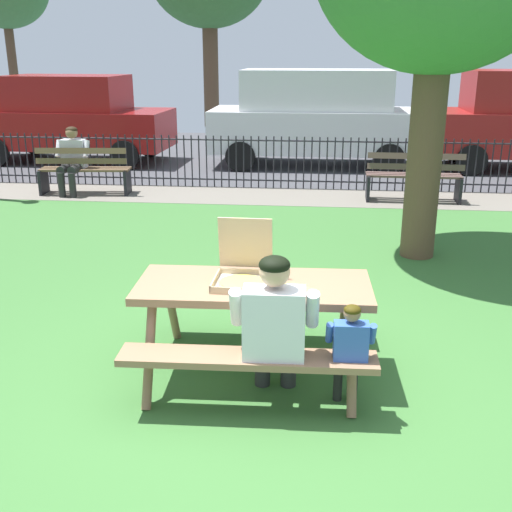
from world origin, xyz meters
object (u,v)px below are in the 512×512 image
Objects in this scene: pizza_slice_on_table at (289,286)px; child_at_table at (350,347)px; park_bench_left at (84,171)px; parked_car_center at (316,116)px; picnic_table_foreground at (254,304)px; parked_car_left at (72,118)px; pizza_box_open at (243,271)px; park_bench_center at (414,177)px; person_on_park_bench at (72,157)px; far_tree_center at (443,11)px; adult_at_table at (274,325)px.

child_at_table is at bearing -45.30° from pizza_slice_on_table.
parked_car_center is at bearing 39.33° from park_bench_left.
picnic_table_foreground is 2.15× the size of child_at_table.
child_at_table is at bearing -59.59° from parked_car_left.
parked_car_left is (-5.10, 9.53, 0.14)m from pizza_box_open.
parked_car_center reaches higher than child_at_table.
park_bench_left is 0.35× the size of parked_car_center.
park_bench_left is 1.01× the size of park_bench_center.
person_on_park_bench is (-6.00, 0.02, 0.24)m from park_bench_center.
parked_car_center reaches higher than pizza_slice_on_table.
picnic_table_foreground is at bearing 144.94° from child_at_table.
pizza_box_open is at bearing 146.80° from child_at_table.
parked_car_center is 0.87× the size of far_tree_center.
parked_car_left is at bearing 118.48° from picnic_table_foreground.
parked_car_left reaches higher than park_bench_center.
parked_car_center is 8.58m from far_tree_center.
picnic_table_foreground is at bearing 169.28° from pizza_slice_on_table.
picnic_table_foreground is 6.55m from park_bench_center.
park_bench_left is 1.37× the size of person_on_park_bench.
pizza_box_open is 0.40× the size of adult_at_table.
child_at_table is 0.16× the size of far_tree_center.
park_bench_left is at bearing 120.14° from adult_at_table.
park_bench_center reaches higher than picnic_table_foreground.
park_bench_center is 1.35× the size of person_on_park_bench.
pizza_slice_on_table is at bearing -11.59° from pizza_box_open.
parked_car_center is (0.12, 9.60, 0.32)m from pizza_slice_on_table.
parked_car_left is at bearing 113.98° from park_bench_left.
pizza_slice_on_table is 6.53m from park_bench_center.
pizza_box_open is at bearing -58.36° from person_on_park_bench.
parked_car_left is (-5.45, 9.60, 0.23)m from pizza_slice_on_table.
adult_at_table is (-0.07, -0.44, -0.12)m from pizza_slice_on_table.
picnic_table_foreground is at bearing -108.68° from park_bench_center.
park_bench_center is at bearing -62.97° from parked_car_center.
adult_at_table reaches higher than park_bench_left.
park_bench_left is 0.31× the size of far_tree_center.
adult_at_table is 11.40m from parked_car_left.
adult_at_table is at bearing -68.32° from picnic_table_foreground.
park_bench_center is at bearing -0.18° from person_on_park_bench.
far_tree_center is at bearing 78.62° from child_at_table.
park_bench_left is at bearing -66.02° from parked_car_left.
far_tree_center is (4.29, 16.78, 2.78)m from pizza_box_open.
parked_car_left is (-7.28, 3.35, 0.59)m from park_bench_center.
park_bench_left is 5.32m from parked_car_center.
pizza_slice_on_table is 0.05× the size of far_tree_center.
far_tree_center reaches higher than child_at_table.
pizza_box_open reaches higher than person_on_park_bench.
park_bench_left is (-3.89, 6.70, -0.24)m from adult_at_table.
pizza_slice_on_table is 7.42m from park_bench_left.
person_on_park_bench reaches higher than park_bench_center.
adult_at_table reaches higher than pizza_slice_on_table.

